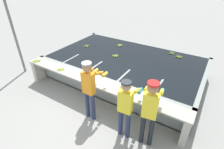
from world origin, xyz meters
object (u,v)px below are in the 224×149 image
banana_bunch_floating_3 (86,46)px  banana_bunch_ledge_0 (37,61)px  banana_bunch_floating_2 (120,45)px  knife_0 (91,79)px  worker_1 (126,104)px  banana_bunch_floating_1 (115,56)px  banana_bunch_floating_0 (152,84)px  banana_bunch_ledge_1 (61,69)px  banana_bunch_floating_5 (179,57)px  support_post_left (14,33)px  worker_0 (89,86)px  worker_2 (150,108)px  banana_bunch_floating_4 (172,53)px

banana_bunch_floating_3 → banana_bunch_ledge_0: bearing=-106.3°
banana_bunch_floating_2 → banana_bunch_floating_3: (-1.15, -0.81, 0.00)m
knife_0 → worker_1: bearing=-21.7°
banana_bunch_floating_1 → banana_bunch_floating_0: bearing=-29.3°
worker_1 → banana_bunch_ledge_1: 2.69m
banana_bunch_floating_1 → banana_bunch_floating_2: bearing=110.7°
worker_1 → banana_bunch_floating_5: worker_1 is taller
banana_bunch_ledge_1 → support_post_left: support_post_left is taller
banana_bunch_floating_5 → banana_bunch_ledge_0: banana_bunch_ledge_0 is taller
banana_bunch_floating_5 → banana_bunch_floating_1: bearing=-150.0°
knife_0 → banana_bunch_floating_2: bearing=102.7°
banana_bunch_ledge_1 → banana_bunch_floating_5: bearing=45.1°
banana_bunch_floating_1 → banana_bunch_ledge_1: banana_bunch_ledge_1 is taller
banana_bunch_floating_2 → banana_bunch_floating_1: bearing=-69.3°
worker_0 → banana_bunch_floating_1: 2.37m
worker_1 → worker_2: 0.56m
worker_2 → banana_bunch_floating_2: size_ratio=6.28×
banana_bunch_floating_0 → banana_bunch_floating_4: bearing=92.7°
worker_1 → banana_bunch_floating_4: 3.68m
banana_bunch_floating_1 → banana_bunch_ledge_1: (-0.95, -1.82, 0.00)m
worker_1 → banana_bunch_ledge_0: 3.83m
banana_bunch_floating_1 → banana_bunch_floating_5: bearing=30.0°
banana_bunch_ledge_0 → banana_bunch_floating_5: bearing=36.1°
banana_bunch_floating_0 → support_post_left: bearing=-172.6°
banana_bunch_floating_0 → banana_bunch_floating_4: size_ratio=1.20×
worker_0 → banana_bunch_ledge_0: 2.75m
worker_2 → support_post_left: bearing=174.2°
knife_0 → support_post_left: support_post_left is taller
banana_bunch_ledge_1 → banana_bunch_floating_0: bearing=16.0°
worker_0 → banana_bunch_floating_0: size_ratio=6.21×
worker_0 → banana_bunch_floating_1: bearing=104.8°
banana_bunch_ledge_1 → banana_bunch_floating_4: bearing=49.9°
banana_bunch_floating_1 → worker_1: bearing=-54.1°
worker_0 → banana_bunch_ledge_1: size_ratio=6.23×
worker_1 → banana_bunch_floating_0: size_ratio=5.78×
worker_2 → banana_bunch_floating_0: (-0.40, 1.23, -0.23)m
banana_bunch_floating_3 → banana_bunch_ledge_0: size_ratio=0.88×
banana_bunch_floating_3 → banana_bunch_ledge_1: banana_bunch_ledge_1 is taller
banana_bunch_floating_4 → support_post_left: 5.92m
banana_bunch_floating_5 → knife_0: (-1.79, -2.92, -0.01)m
worker_1 → worker_2: worker_2 is taller
banana_bunch_floating_4 → worker_1: bearing=-90.5°
worker_1 → banana_bunch_ledge_1: (-2.63, 0.50, -0.13)m
banana_bunch_floating_0 → support_post_left: 5.24m
worker_1 → banana_bunch_floating_3: size_ratio=6.56×
worker_2 → banana_bunch_floating_1: size_ratio=6.28×
worker_1 → banana_bunch_floating_0: 1.31m
banana_bunch_ledge_0 → knife_0: size_ratio=0.97×
banana_bunch_floating_4 → banana_bunch_ledge_1: banana_bunch_ledge_1 is taller
knife_0 → banana_bunch_floating_0: bearing=24.6°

